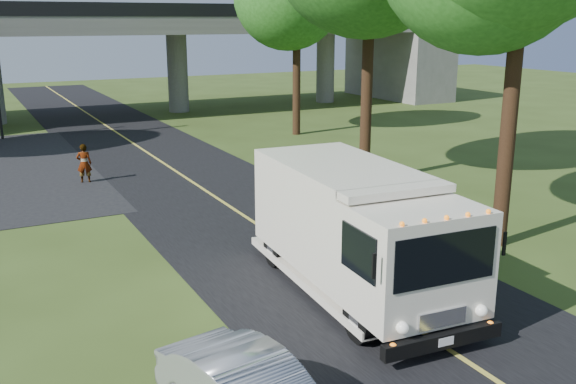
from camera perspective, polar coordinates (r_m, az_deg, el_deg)
ground at (r=15.68m, az=6.35°, el=-8.83°), size 120.00×120.00×0.00m
road at (r=24.13m, az=-6.90°, el=-0.20°), size 7.00×90.00×0.02m
lane_line at (r=24.13m, az=-6.90°, el=-0.16°), size 0.12×90.00×0.01m
overpass at (r=44.62m, az=-17.40°, el=12.15°), size 54.00×10.00×7.30m
step_van at (r=15.11m, az=6.01°, el=-3.13°), size 3.11×7.31×3.00m
pedestrian at (r=26.80m, az=-17.67°, el=2.44°), size 0.65×0.51×1.58m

